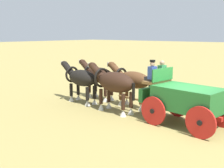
% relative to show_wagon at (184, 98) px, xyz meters
% --- Properties ---
extents(ground_plane, '(220.00, 220.00, 0.00)m').
position_rel_show_wagon_xyz_m(ground_plane, '(-0.18, 0.02, -1.15)').
color(ground_plane, '#9E8C4C').
extents(show_wagon, '(5.70, 2.24, 2.66)m').
position_rel_show_wagon_xyz_m(show_wagon, '(0.00, 0.00, 0.00)').
color(show_wagon, '#236B2D').
rests_on(show_wagon, ground).
extents(draft_horse_rear_near, '(3.24, 1.22, 2.30)m').
position_rel_show_wagon_xyz_m(draft_horse_rear_near, '(3.55, 0.25, 0.27)').
color(draft_horse_rear_near, '#331E14').
rests_on(draft_horse_rear_near, ground).
extents(draft_horse_rear_off, '(3.05, 1.09, 2.24)m').
position_rel_show_wagon_xyz_m(draft_horse_rear_off, '(3.42, -1.05, 0.22)').
color(draft_horse_rear_off, brown).
rests_on(draft_horse_rear_off, ground).
extents(draft_horse_lead_near, '(3.11, 1.12, 2.19)m').
position_rel_show_wagon_xyz_m(draft_horse_lead_near, '(6.15, -0.05, 0.17)').
color(draft_horse_lead_near, black).
rests_on(draft_horse_lead_near, ground).
extents(draft_horse_lead_off, '(3.06, 1.12, 2.20)m').
position_rel_show_wagon_xyz_m(draft_horse_lead_off, '(6.00, -1.34, 0.18)').
color(draft_horse_lead_off, '#331E14').
rests_on(draft_horse_lead_off, ground).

